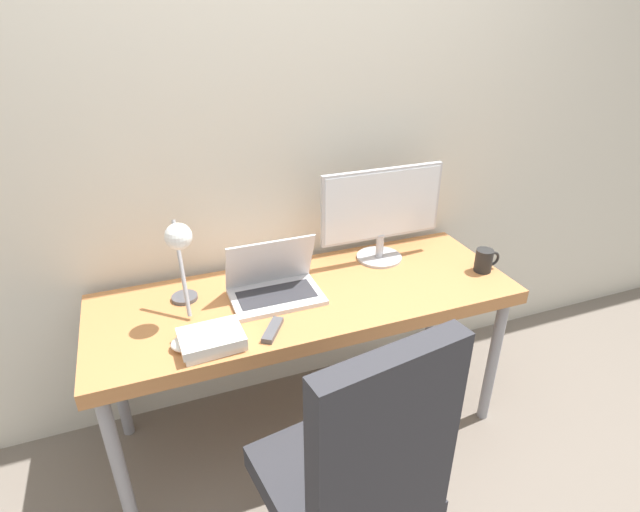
% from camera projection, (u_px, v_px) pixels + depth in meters
% --- Properties ---
extents(ground_plane, '(12.00, 12.00, 0.00)m').
position_uv_depth(ground_plane, '(334.00, 475.00, 2.14)').
color(ground_plane, '#70665B').
extents(wall_back, '(8.00, 0.05, 2.60)m').
position_uv_depth(wall_back, '(276.00, 136.00, 2.12)').
color(wall_back, beige).
rests_on(wall_back, ground_plane).
extents(desk, '(1.74, 0.63, 0.74)m').
position_uv_depth(desk, '(307.00, 306.00, 2.09)').
color(desk, '#B77542').
rests_on(desk, ground_plane).
extents(laptop, '(0.36, 0.24, 0.24)m').
position_uv_depth(laptop, '(274.00, 285.00, 2.02)').
color(laptop, silver).
rests_on(laptop, desk).
extents(monitor, '(0.58, 0.21, 0.43)m').
position_uv_depth(monitor, '(382.00, 210.00, 2.23)').
color(monitor, '#B7B7BC').
rests_on(monitor, desk).
extents(desk_lamp, '(0.10, 0.26, 0.40)m').
position_uv_depth(desk_lamp, '(180.00, 250.00, 1.79)').
color(desk_lamp, '#4C4C51').
rests_on(desk_lamp, desk).
extents(office_chair, '(0.57, 0.57, 1.13)m').
position_uv_depth(office_chair, '(357.00, 476.00, 1.42)').
color(office_chair, black).
rests_on(office_chair, ground_plane).
extents(book_stack, '(0.23, 0.17, 0.05)m').
position_uv_depth(book_stack, '(212.00, 340.00, 1.74)').
color(book_stack, silver).
rests_on(book_stack, desk).
extents(tv_remote, '(0.11, 0.14, 0.02)m').
position_uv_depth(tv_remote, '(273.00, 330.00, 1.82)').
color(tv_remote, '#4C4C51').
rests_on(tv_remote, desk).
extents(mug, '(0.12, 0.08, 0.10)m').
position_uv_depth(mug, '(484.00, 260.00, 2.21)').
color(mug, black).
rests_on(mug, desk).
extents(game_controller, '(0.14, 0.10, 0.04)m').
position_uv_depth(game_controller, '(190.00, 342.00, 1.74)').
color(game_controller, white).
rests_on(game_controller, desk).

